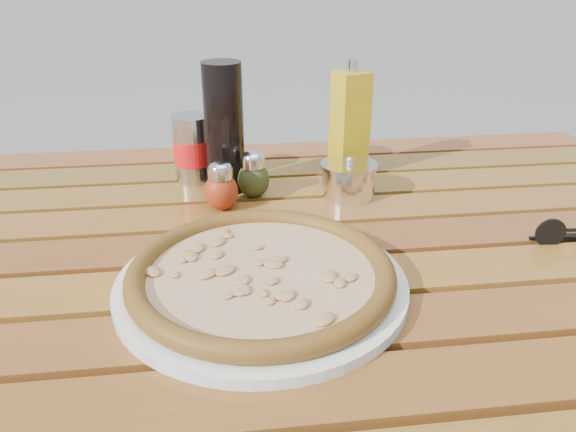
{
  "coord_description": "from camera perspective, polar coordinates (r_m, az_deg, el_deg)",
  "views": [
    {
      "loc": [
        -0.09,
        -0.71,
        1.13
      ],
      "look_at": [
        0.0,
        0.02,
        0.78
      ],
      "focal_mm": 35.0,
      "sensor_mm": 36.0,
      "label": 1
    }
  ],
  "objects": [
    {
      "name": "soda_can",
      "position": [
        1.02,
        -9.69,
        6.68
      ],
      "size": [
        0.08,
        0.08,
        0.12
      ],
      "rotation": [
        0.0,
        0.0,
        -0.24
      ],
      "color": "silver",
      "rests_on": "table"
    },
    {
      "name": "olive_oil_cruet",
      "position": [
        1.03,
        6.28,
        9.3
      ],
      "size": [
        0.07,
        0.07,
        0.21
      ],
      "rotation": [
        0.0,
        0.0,
        0.31
      ],
      "color": "#B69513",
      "rests_on": "table"
    },
    {
      "name": "pizza",
      "position": [
        0.69,
        -2.74,
        -5.82
      ],
      "size": [
        0.46,
        0.46,
        0.03
      ],
      "rotation": [
        0.0,
        0.0,
        0.57
      ],
      "color": "beige",
      "rests_on": "plate"
    },
    {
      "name": "oregano_shaker",
      "position": [
        0.95,
        -3.53,
        4.16
      ],
      "size": [
        0.07,
        0.07,
        0.08
      ],
      "rotation": [
        0.0,
        0.0,
        -0.41
      ],
      "color": "#3B4019",
      "rests_on": "table"
    },
    {
      "name": "table",
      "position": [
        0.85,
        0.17,
        -7.01
      ],
      "size": [
        1.4,
        0.9,
        0.75
      ],
      "color": "#39230D",
      "rests_on": "ground"
    },
    {
      "name": "sunglasses",
      "position": [
        0.9,
        26.82,
        -1.57
      ],
      "size": [
        0.11,
        0.03,
        0.04
      ],
      "rotation": [
        0.0,
        0.0,
        -0.07
      ],
      "color": "black",
      "rests_on": "table"
    },
    {
      "name": "plate",
      "position": [
        0.7,
        -2.71,
        -6.92
      ],
      "size": [
        0.47,
        0.47,
        0.01
      ],
      "primitive_type": "cylinder",
      "rotation": [
        0.0,
        0.0,
        0.39
      ],
      "color": "silver",
      "rests_on": "table"
    },
    {
      "name": "dark_bottle",
      "position": [
        0.96,
        -6.49,
        8.84
      ],
      "size": [
        0.08,
        0.08,
        0.22
      ],
      "primitive_type": "cylinder",
      "rotation": [
        0.0,
        0.0,
        -0.18
      ],
      "color": "black",
      "rests_on": "table"
    },
    {
      "name": "parmesan_tin",
      "position": [
        0.95,
        6.15,
        3.72
      ],
      "size": [
        0.1,
        0.1,
        0.07
      ],
      "rotation": [
        0.0,
        0.0,
        0.1
      ],
      "color": "white",
      "rests_on": "table"
    },
    {
      "name": "pepper_shaker",
      "position": [
        0.91,
        -6.81,
        2.98
      ],
      "size": [
        0.06,
        0.06,
        0.08
      ],
      "rotation": [
        0.0,
        0.0,
        0.15
      ],
      "color": "#A22E12",
      "rests_on": "table"
    }
  ]
}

